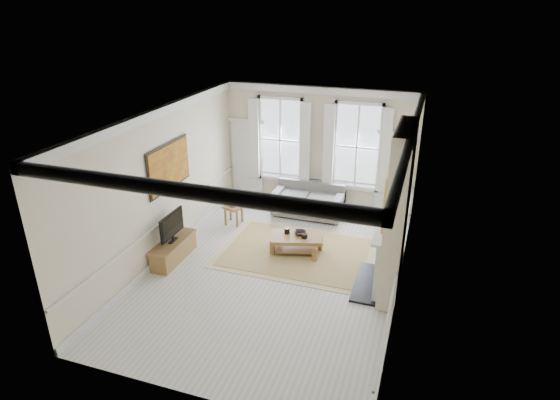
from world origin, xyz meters
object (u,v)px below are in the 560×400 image
(sofa, at_px, (309,202))
(tv_stand, at_px, (174,250))
(coffee_table, at_px, (297,239))
(side_table, at_px, (234,210))

(sofa, distance_m, tv_stand, 4.01)
(coffee_table, bearing_deg, side_table, 138.95)
(sofa, height_order, tv_stand, sofa)
(side_table, bearing_deg, tv_stand, -104.35)
(side_table, distance_m, tv_stand, 2.20)
(sofa, xyz_separation_m, side_table, (-1.71, -1.18, 0.03))
(side_table, bearing_deg, coffee_table, -25.20)
(sofa, relative_size, coffee_table, 1.43)
(sofa, height_order, coffee_table, sofa)
(sofa, xyz_separation_m, coffee_table, (0.29, -2.12, -0.00))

